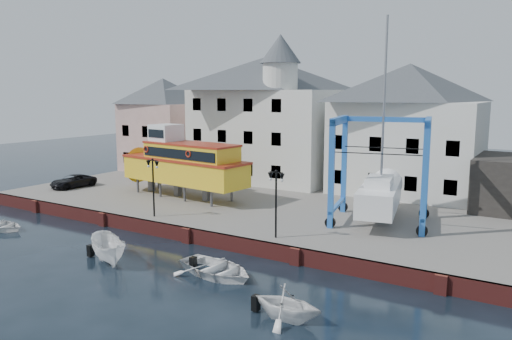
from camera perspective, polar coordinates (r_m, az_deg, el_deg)
The scene contains 14 objects.
ground at distance 33.47m, azimuth -7.85°, elevation -8.24°, with size 140.00×140.00×0.00m, color black.
hardstanding at distance 42.10m, azimuth 1.70°, elevation -3.87°, with size 44.00×22.00×1.00m, color slate.
quay_wall at distance 33.41m, azimuth -7.75°, elevation -7.38°, with size 44.00×0.47×1.00m.
building_pink at distance 57.50m, azimuth -10.46°, elevation 5.13°, with size 8.00×7.00×10.30m.
building_white_main at distance 49.95m, azimuth 1.13°, elevation 6.08°, with size 14.00×8.30×14.00m.
building_white_right at distance 45.18m, azimuth 16.92°, elevation 4.45°, with size 12.00×8.00×11.20m.
lamp_post_left at distance 36.00m, azimuth -11.70°, elevation -0.30°, with size 1.12×0.32×4.20m.
lamp_post_right at distance 30.11m, azimuth 2.31°, elevation -1.92°, with size 1.12×0.32×4.20m.
tour_boat at distance 42.91m, azimuth -8.99°, elevation 0.82°, with size 14.21×4.89×6.06m.
travel_lift at distance 35.47m, azimuth 14.12°, elevation -1.96°, with size 7.30×9.40×13.77m.
van at distance 49.49m, azimuth -20.18°, elevation -1.21°, with size 1.95×4.22×1.17m, color black.
motorboat_a at distance 30.91m, azimuth -16.40°, elevation -10.00°, with size 1.65×4.39×1.69m, color white.
motorboat_b at distance 27.69m, azimuth -4.55°, elevation -11.91°, with size 3.41×4.78×0.99m, color white.
motorboat_c at distance 22.78m, azimuth 3.55°, elevation -16.69°, with size 2.75×3.19×1.68m, color white.
Camera 1 is at (20.47, -24.58, 9.86)m, focal length 35.00 mm.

